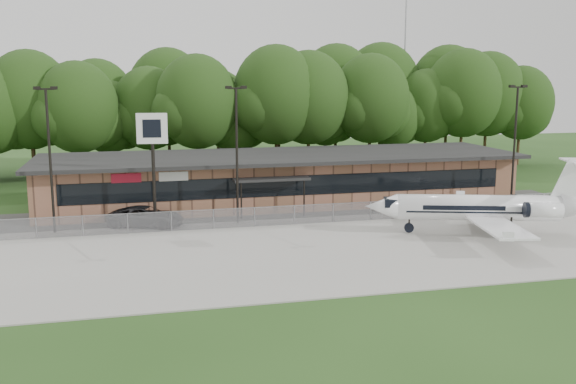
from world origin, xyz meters
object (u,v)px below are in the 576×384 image
object	(u,v)px
business_jet	(486,208)
pole_sign	(152,141)
terminal	(280,178)
suv	(146,217)

from	to	relation	value
business_jet	pole_sign	distance (m)	23.93
terminal	suv	world-z (taller)	terminal
suv	pole_sign	bearing A→B (deg)	-95.88
business_jet	pole_sign	world-z (taller)	pole_sign
business_jet	suv	distance (m)	24.27
terminal	pole_sign	bearing A→B (deg)	-147.09
business_jet	pole_sign	xyz separation A→B (m)	(-22.15, 7.89, 4.47)
terminal	pole_sign	distance (m)	13.80
pole_sign	terminal	bearing A→B (deg)	39.72
terminal	business_jet	world-z (taller)	business_jet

